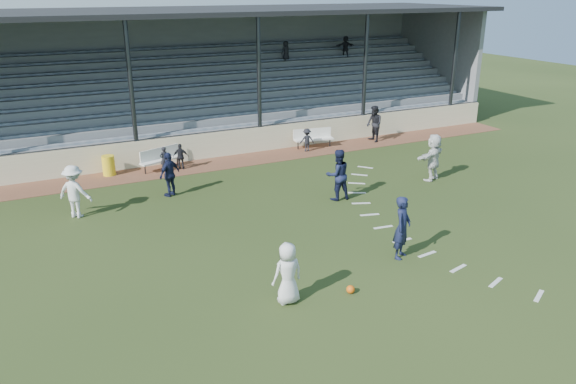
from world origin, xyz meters
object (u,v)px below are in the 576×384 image
(official, at_px, (374,124))
(football, at_px, (351,289))
(bench_left, at_px, (160,157))
(player_navy_lead, at_px, (402,227))
(trash_bin, at_px, (109,165))
(bench_right, at_px, (313,136))
(player_white_lead, at_px, (288,273))

(official, bearing_deg, football, -33.27)
(bench_left, height_order, official, official)
(bench_left, xyz_separation_m, player_navy_lead, (4.26, -11.74, 0.38))
(player_navy_lead, bearing_deg, bench_left, 74.85)
(football, bearing_deg, official, 53.31)
(trash_bin, distance_m, player_navy_lead, 13.52)
(bench_right, distance_m, player_white_lead, 14.80)
(trash_bin, bearing_deg, bench_left, -3.06)
(trash_bin, distance_m, official, 13.38)
(player_white_lead, bearing_deg, player_navy_lead, -171.64)
(bench_left, bearing_deg, trash_bin, 156.47)
(bench_left, bearing_deg, football, -102.63)
(bench_left, relative_size, official, 1.08)
(bench_right, distance_m, trash_bin, 9.98)
(official, bearing_deg, player_white_lead, -38.70)
(football, relative_size, player_navy_lead, 0.12)
(football, height_order, player_navy_lead, player_navy_lead)
(player_navy_lead, height_order, official, player_navy_lead)
(bench_right, bearing_deg, trash_bin, -171.12)
(player_white_lead, bearing_deg, trash_bin, -82.06)
(bench_right, relative_size, trash_bin, 2.37)
(player_navy_lead, bearing_deg, player_white_lead, 155.67)
(player_navy_lead, xyz_separation_m, official, (6.90, 11.45, -0.01))
(bench_left, height_order, football, bench_left)
(trash_bin, xyz_separation_m, player_navy_lead, (6.47, -11.86, 0.52))
(trash_bin, relative_size, football, 3.81)
(trash_bin, bearing_deg, player_navy_lead, -61.38)
(trash_bin, relative_size, player_navy_lead, 0.44)
(trash_bin, relative_size, official, 0.46)
(trash_bin, height_order, player_navy_lead, player_navy_lead)
(trash_bin, height_order, official, official)
(bench_left, xyz_separation_m, official, (11.15, -0.29, 0.37))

